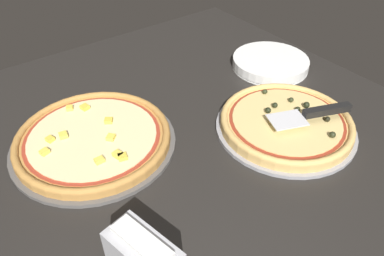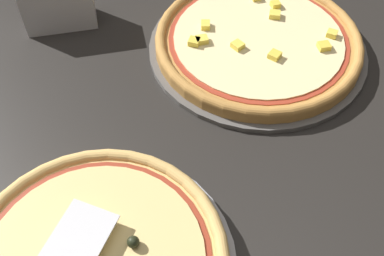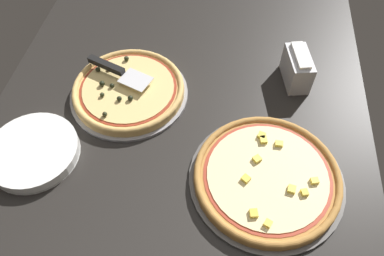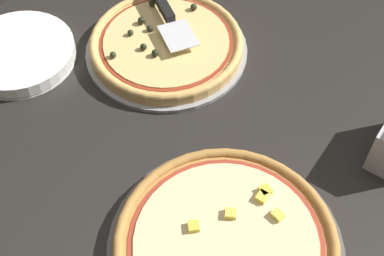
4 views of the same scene
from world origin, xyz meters
TOP-DOWN VIEW (x-y plane):
  - ground_plane at (0.00, 0.00)cm, footprint 152.80×117.08cm
  - pizza_pan_front at (-3.55, -17.16)cm, footprint 37.72×37.72cm
  - pizza_front at (-3.55, -17.19)cm, footprint 35.45×35.45cm
  - pizza_pan_back at (21.86, 27.21)cm, footprint 42.21×42.21cm
  - pizza_back at (21.86, 27.22)cm, footprint 39.68×39.68cm
  - serving_spatula at (-8.61, -23.23)cm, footprint 12.58×22.78cm
  - plate_stack at (22.71, -38.49)cm, footprint 25.63×25.63cm

SIDE VIEW (x-z plane):
  - ground_plane at x=0.00cm, z-range -3.60..0.00cm
  - pizza_pan_front at x=-3.55cm, z-range 0.00..1.00cm
  - pizza_pan_back at x=21.86cm, z-range 0.00..1.00cm
  - plate_stack at x=22.71cm, z-range 0.00..3.50cm
  - pizza_back at x=21.86cm, z-range 0.81..4.08cm
  - pizza_front at x=-3.55cm, z-range 0.50..4.83cm
  - serving_spatula at x=-8.61cm, z-range 5.14..7.14cm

